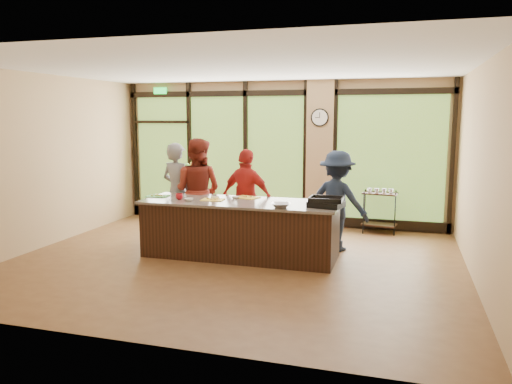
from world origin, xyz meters
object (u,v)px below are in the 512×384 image
Objects in this scene: cook_left at (177,192)px; cook_right at (337,201)px; roasting_pan at (326,204)px; flower_stand at (194,202)px; island_base at (240,230)px; bar_cart at (380,206)px.

cook_right is at bearing -159.94° from cook_left.
cook_right is at bearing 101.17° from roasting_pan.
cook_left is 1.06× the size of cook_right.
roasting_pan is at bearing -179.50° from cook_left.
cook_left is 2.16× the size of flower_stand.
roasting_pan is at bearing -6.01° from island_base.
cook_left is at bearing -83.92° from flower_stand.
roasting_pan is 0.56× the size of bar_cart.
cook_right reaches higher than roasting_pan.
cook_right is at bearing -33.25° from flower_stand.
flower_stand is 0.94× the size of bar_cart.
island_base is at bearing -172.92° from roasting_pan.
flower_stand is at bearing 154.75° from roasting_pan.
cook_right is at bearing 30.58° from island_base.
island_base is at bearing -122.17° from bar_cart.
roasting_pan is 4.23m from flower_stand.
cook_right is at bearing -103.74° from bar_cart.
cook_left is 1.84m from flower_stand.
roasting_pan is 2.65m from bar_cart.
cook_right is 2.04× the size of flower_stand.
flower_stand is at bearing 127.36° from island_base.
roasting_pan is 0.59× the size of flower_stand.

